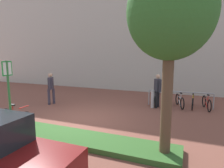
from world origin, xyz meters
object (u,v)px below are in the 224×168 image
at_px(tree_sidewalk, 171,14).
at_px(bike_rack_cluster, 180,100).
at_px(parking_sign_post, 8,85).
at_px(bike_at_sign, 17,118).
at_px(person_suited_navy, 51,86).
at_px(bollard_steel, 153,99).
at_px(person_suited_dark, 158,89).

height_order(tree_sidewalk, bike_rack_cluster, tree_sidewalk).
bearing_deg(parking_sign_post, bike_at_sign, 68.84).
relative_size(parking_sign_post, person_suited_navy, 1.45).
bearing_deg(tree_sidewalk, person_suited_navy, 152.13).
distance_m(tree_sidewalk, person_suited_navy, 7.75).
xyz_separation_m(bike_rack_cluster, bollard_steel, (-1.28, -0.67, 0.10)).
xyz_separation_m(bike_rack_cluster, person_suited_dark, (-1.08, -0.50, 0.64)).
distance_m(bike_at_sign, person_suited_dark, 6.50).
distance_m(tree_sidewalk, person_suited_dark, 5.63).
distance_m(parking_sign_post, person_suited_navy, 3.59).
bearing_deg(person_suited_navy, person_suited_dark, 14.90).
distance_m(parking_sign_post, bike_at_sign, 1.30).
distance_m(bike_at_sign, person_suited_navy, 3.43).
relative_size(bike_at_sign, bike_rack_cluster, 0.53).
bearing_deg(parking_sign_post, person_suited_dark, 46.94).
bearing_deg(parking_sign_post, bollard_steel, 47.29).
distance_m(bike_at_sign, bollard_steel, 6.21).
bearing_deg(tree_sidewalk, parking_sign_post, -179.87).
relative_size(bike_at_sign, bollard_steel, 1.87).
relative_size(bike_rack_cluster, person_suited_dark, 1.86).
bearing_deg(bollard_steel, parking_sign_post, -132.71).
xyz_separation_m(bollard_steel, person_suited_navy, (-5.28, -1.30, 0.53)).
distance_m(parking_sign_post, bollard_steel, 6.51).
distance_m(tree_sidewalk, bike_rack_cluster, 6.31).
height_order(bike_at_sign, person_suited_dark, person_suited_dark).
height_order(parking_sign_post, bike_rack_cluster, parking_sign_post).
relative_size(parking_sign_post, bollard_steel, 2.77).
height_order(person_suited_dark, person_suited_navy, same).
distance_m(bollard_steel, person_suited_navy, 5.46).
xyz_separation_m(bike_at_sign, person_suited_navy, (-1.01, 3.21, 0.63)).
relative_size(bike_rack_cluster, person_suited_navy, 1.86).
distance_m(bike_at_sign, bike_rack_cluster, 7.59).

